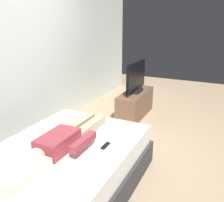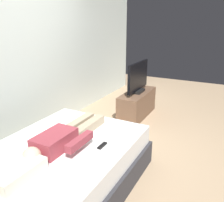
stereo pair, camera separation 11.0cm
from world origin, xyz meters
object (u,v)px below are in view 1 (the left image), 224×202
pillow (19,173)px  person (66,138)px  bed (66,167)px  tv (136,78)px  remote (105,146)px  tv_stand (135,104)px

pillow → person: size_ratio=0.38×
bed → tv: size_ratio=2.20×
bed → person: 0.36m
bed → pillow: size_ratio=4.04×
tv → remote: bearing=-167.9°
person → tv: 2.38m
pillow → tv: 3.06m
remote → tv_stand: remote is taller
tv_stand → tv: 0.53m
bed → pillow: bearing=-180.0°
remote → tv: (2.22, 0.48, 0.24)m
remote → tv: tv is taller
pillow → tv: tv is taller
pillow → tv_stand: bearing=1.2°
tv → bed: bearing=-178.5°
person → remote: 0.44m
tv_stand → pillow: bearing=-178.8°
tv_stand → person: bearing=-178.3°
bed → person: person is taller
pillow → tv: bearing=1.2°
person → remote: (0.15, -0.40, -0.07)m
bed → remote: bearing=-66.4°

